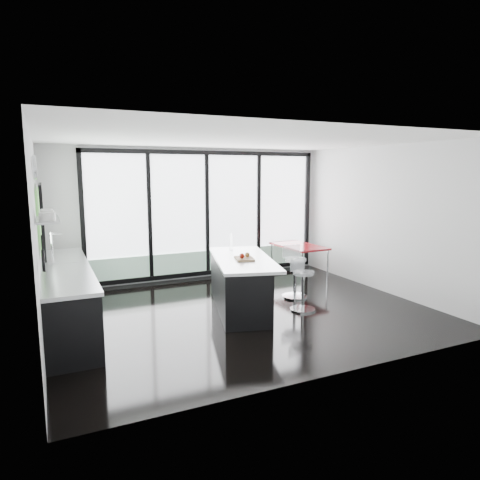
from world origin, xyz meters
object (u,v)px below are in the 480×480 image
island (239,283)px  bar_stool_near (303,291)px  bar_stool_far (295,278)px  red_table (299,261)px

island → bar_stool_near: size_ratio=3.48×
island → bar_stool_near: 1.08m
bar_stool_far → red_table: size_ratio=0.56×
island → red_table: 2.62m
bar_stool_far → island: bearing=-169.2°
island → bar_stool_near: island is taller
island → bar_stool_far: size_ratio=3.14×
island → red_table: (2.14, 1.51, -0.09)m
island → red_table: island is taller
red_table → island: bearing=-144.8°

